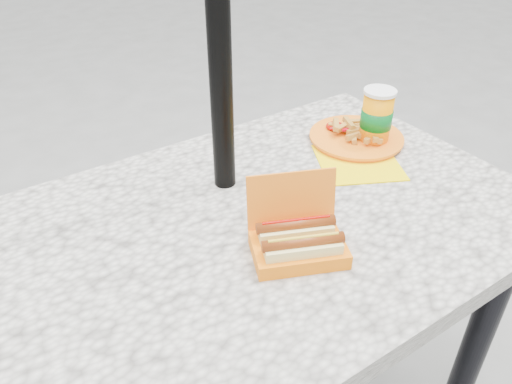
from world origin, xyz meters
TOP-DOWN VIEW (x-y plane):
  - picnic_table at (0.00, 0.00)m, footprint 1.20×0.80m
  - umbrella_pole at (0.00, 0.16)m, footprint 0.05×0.05m
  - hotdog_box at (-0.01, -0.14)m, footprint 0.22×0.19m
  - fries_plate at (0.39, 0.13)m, footprint 0.33×0.35m
  - soda_cup at (0.42, 0.10)m, footprint 0.08×0.08m

SIDE VIEW (x-z plane):
  - picnic_table at x=0.00m, z-range 0.27..1.02m
  - fries_plate at x=0.39m, z-range 0.74..0.79m
  - hotdog_box at x=-0.01m, z-range 0.71..0.86m
  - soda_cup at x=0.42m, z-range 0.75..0.91m
  - umbrella_pole at x=0.00m, z-range 0.00..2.20m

